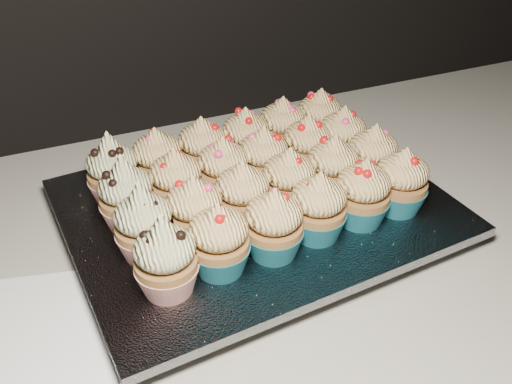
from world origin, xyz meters
TOP-DOWN VIEW (x-y plane):
  - worktop at (0.00, 1.70)m, footprint 2.44×0.64m
  - napkin at (-0.22, 1.62)m, footprint 0.20×0.20m
  - baking_tray at (0.04, 1.71)m, footprint 0.43×0.35m
  - foil_lining at (0.04, 1.71)m, footprint 0.47×0.38m
  - cupcake_0 at (-0.09, 1.60)m, footprint 0.06×0.06m
  - cupcake_1 at (-0.04, 1.61)m, footprint 0.06×0.06m
  - cupcake_2 at (0.03, 1.61)m, footprint 0.06×0.06m
  - cupcake_3 at (0.08, 1.62)m, footprint 0.06×0.06m
  - cupcake_4 at (0.14, 1.63)m, footprint 0.06×0.06m
  - cupcake_5 at (0.19, 1.63)m, footprint 0.06×0.06m
  - cupcake_6 at (-0.10, 1.66)m, footprint 0.06×0.06m
  - cupcake_7 at (-0.04, 1.67)m, footprint 0.06×0.06m
  - cupcake_8 at (0.01, 1.67)m, footprint 0.06×0.06m
  - cupcake_9 at (0.07, 1.68)m, footprint 0.06×0.06m
  - cupcake_10 at (0.14, 1.69)m, footprint 0.06×0.06m
  - cupcake_11 at (0.19, 1.69)m, footprint 0.06×0.06m
  - cupcake_12 at (-0.11, 1.72)m, footprint 0.06×0.06m
  - cupcake_13 at (-0.05, 1.73)m, footprint 0.06×0.06m
  - cupcake_14 at (0.01, 1.73)m, footprint 0.06×0.06m
  - cupcake_15 at (0.07, 1.74)m, footprint 0.06×0.06m
  - cupcake_16 at (0.13, 1.74)m, footprint 0.06×0.06m
  - cupcake_17 at (0.18, 1.75)m, footprint 0.06×0.06m
  - cupcake_18 at (-0.11, 1.78)m, footprint 0.06×0.06m
  - cupcake_19 at (-0.05, 1.78)m, footprint 0.06×0.06m
  - cupcake_20 at (0.01, 1.79)m, footprint 0.06×0.06m
  - cupcake_21 at (0.07, 1.79)m, footprint 0.06×0.06m
  - cupcake_22 at (0.12, 1.80)m, footprint 0.06×0.06m
  - cupcake_23 at (0.18, 1.81)m, footprint 0.06×0.06m

SIDE VIEW (x-z plane):
  - worktop at x=0.00m, z-range 0.86..0.90m
  - napkin at x=-0.22m, z-range 0.90..0.90m
  - baking_tray at x=0.04m, z-range 0.90..0.92m
  - foil_lining at x=0.04m, z-range 0.92..0.93m
  - cupcake_1 at x=-0.04m, z-range 0.93..1.01m
  - cupcake_2 at x=0.03m, z-range 0.93..1.01m
  - cupcake_3 at x=0.08m, z-range 0.93..1.01m
  - cupcake_4 at x=0.14m, z-range 0.93..1.01m
  - cupcake_5 at x=0.19m, z-range 0.93..1.01m
  - cupcake_7 at x=-0.04m, z-range 0.93..1.01m
  - cupcake_8 at x=0.01m, z-range 0.93..1.01m
  - cupcake_9 at x=0.07m, z-range 0.93..1.01m
  - cupcake_10 at x=0.14m, z-range 0.93..1.01m
  - cupcake_11 at x=0.19m, z-range 0.93..1.01m
  - cupcake_13 at x=-0.05m, z-range 0.93..1.01m
  - cupcake_14 at x=0.01m, z-range 0.93..1.01m
  - cupcake_15 at x=0.07m, z-range 0.93..1.01m
  - cupcake_16 at x=0.13m, z-range 0.93..1.01m
  - cupcake_17 at x=0.18m, z-range 0.93..1.01m
  - cupcake_19 at x=-0.05m, z-range 0.93..1.01m
  - cupcake_20 at x=0.01m, z-range 0.93..1.01m
  - cupcake_21 at x=0.07m, z-range 0.93..1.01m
  - cupcake_22 at x=0.12m, z-range 0.93..1.01m
  - cupcake_23 at x=0.18m, z-range 0.93..1.01m
  - cupcake_0 at x=-0.09m, z-range 0.93..1.02m
  - cupcake_6 at x=-0.10m, z-range 0.93..1.02m
  - cupcake_12 at x=-0.11m, z-range 0.93..1.02m
  - cupcake_18 at x=-0.11m, z-range 0.93..1.02m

